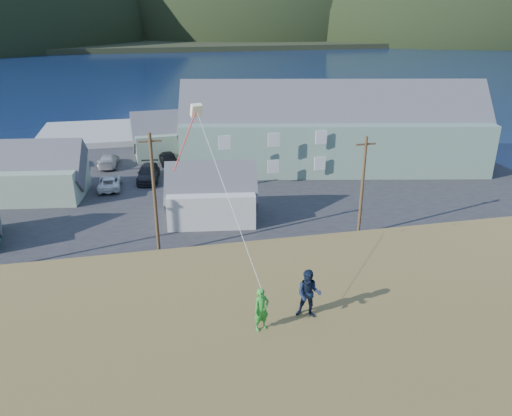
{
  "coord_description": "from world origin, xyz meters",
  "views": [
    {
      "loc": [
        -3.74,
        -32.75,
        17.59
      ],
      "look_at": [
        0.76,
        -11.84,
        8.8
      ],
      "focal_mm": 35.0,
      "sensor_mm": 36.0,
      "label": 1
    }
  ],
  "objects_px": {
    "lodge": "(332,128)",
    "kite_flyer_green": "(261,310)",
    "shed_palegreen_near": "(34,173)",
    "wharf": "(135,132)",
    "kite_flyer_navy": "(309,294)",
    "shed_white": "(211,194)",
    "shed_palegreen_far": "(174,135)"
  },
  "relations": [
    {
      "from": "wharf",
      "to": "shed_palegreen_far",
      "type": "distance_m",
      "value": 13.02
    },
    {
      "from": "kite_flyer_navy",
      "to": "wharf",
      "type": "bearing_deg",
      "value": 118.79
    },
    {
      "from": "wharf",
      "to": "kite_flyer_green",
      "type": "distance_m",
      "value": 59.53
    },
    {
      "from": "shed_palegreen_far",
      "to": "kite_flyer_navy",
      "type": "relative_size",
      "value": 5.67
    },
    {
      "from": "lodge",
      "to": "kite_flyer_green",
      "type": "height_order",
      "value": "lodge"
    },
    {
      "from": "shed_palegreen_far",
      "to": "shed_white",
      "type": "bearing_deg",
      "value": -88.77
    },
    {
      "from": "shed_palegreen_near",
      "to": "kite_flyer_navy",
      "type": "bearing_deg",
      "value": -56.5
    },
    {
      "from": "shed_white",
      "to": "shed_palegreen_far",
      "type": "bearing_deg",
      "value": 103.27
    },
    {
      "from": "wharf",
      "to": "lodge",
      "type": "relative_size",
      "value": 0.74
    },
    {
      "from": "lodge",
      "to": "kite_flyer_navy",
      "type": "bearing_deg",
      "value": -100.03
    },
    {
      "from": "lodge",
      "to": "shed_white",
      "type": "bearing_deg",
      "value": -129.84
    },
    {
      "from": "shed_white",
      "to": "shed_palegreen_far",
      "type": "relative_size",
      "value": 0.81
    },
    {
      "from": "shed_palegreen_near",
      "to": "shed_palegreen_far",
      "type": "xyz_separation_m",
      "value": [
        14.03,
        12.17,
        -0.0
      ]
    },
    {
      "from": "shed_white",
      "to": "kite_flyer_navy",
      "type": "xyz_separation_m",
      "value": [
        0.3,
        -25.63,
        5.72
      ]
    },
    {
      "from": "wharf",
      "to": "kite_flyer_green",
      "type": "relative_size",
      "value": 16.56
    },
    {
      "from": "shed_white",
      "to": "lodge",
      "type": "bearing_deg",
      "value": 46.58
    },
    {
      "from": "shed_white",
      "to": "shed_palegreen_far",
      "type": "distance_m",
      "value": 21.04
    },
    {
      "from": "shed_palegreen_far",
      "to": "kite_flyer_green",
      "type": "distance_m",
      "value": 47.29
    },
    {
      "from": "shed_palegreen_near",
      "to": "wharf",
      "type": "bearing_deg",
      "value": 77.68
    },
    {
      "from": "lodge",
      "to": "kite_flyer_navy",
      "type": "distance_m",
      "value": 40.86
    },
    {
      "from": "lodge",
      "to": "shed_white",
      "type": "relative_size",
      "value": 4.15
    },
    {
      "from": "shed_palegreen_far",
      "to": "kite_flyer_navy",
      "type": "xyz_separation_m",
      "value": [
        2.21,
        -46.58,
        5.53
      ]
    },
    {
      "from": "wharf",
      "to": "lodge",
      "type": "bearing_deg",
      "value": -42.7
    },
    {
      "from": "shed_palegreen_near",
      "to": "shed_palegreen_far",
      "type": "distance_m",
      "value": 18.58
    },
    {
      "from": "shed_palegreen_far",
      "to": "kite_flyer_green",
      "type": "relative_size",
      "value": 6.63
    },
    {
      "from": "shed_white",
      "to": "kite_flyer_green",
      "type": "bearing_deg",
      "value": -85.23
    },
    {
      "from": "shed_palegreen_near",
      "to": "kite_flyer_green",
      "type": "bearing_deg",
      "value": -59.23
    },
    {
      "from": "lodge",
      "to": "kite_flyer_navy",
      "type": "xyz_separation_m",
      "value": [
        -15.03,
        -37.83,
        3.54
      ]
    },
    {
      "from": "wharf",
      "to": "shed_palegreen_near",
      "type": "xyz_separation_m",
      "value": [
        -8.99,
        -23.99,
        2.14
      ]
    },
    {
      "from": "wharf",
      "to": "shed_palegreen_near",
      "type": "bearing_deg",
      "value": -110.55
    },
    {
      "from": "shed_white",
      "to": "shed_palegreen_near",
      "type": "bearing_deg",
      "value": 159.21
    },
    {
      "from": "kite_flyer_green",
      "to": "kite_flyer_navy",
      "type": "distance_m",
      "value": 1.85
    }
  ]
}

